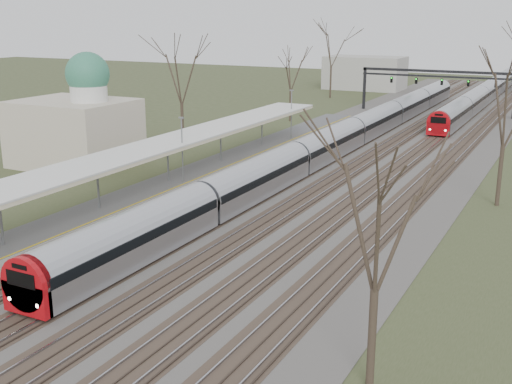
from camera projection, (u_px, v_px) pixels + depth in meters
track_bed at (368, 154)px, 63.52m from camera, size 24.00×160.00×0.22m
platform at (193, 177)px, 52.51m from camera, size 3.50×69.00×1.00m
canopy at (159, 146)px, 47.72m from camera, size 4.10×50.00×3.11m
dome_building at (76, 126)px, 57.66m from camera, size 10.00×8.00×10.30m
signal_gantry at (437, 79)px, 87.91m from camera, size 21.00×0.59×6.08m
tree_west_far at (181, 71)px, 63.00m from camera, size 5.50×5.50×11.33m
tree_east_near at (378, 221)px, 21.89m from camera, size 4.50×4.50×9.27m
tree_east_far at (507, 106)px, 44.39m from camera, size 5.00×5.00×10.30m
train_near at (352, 132)px, 67.01m from camera, size 2.62×90.21×3.05m
train_far at (487, 91)px, 103.41m from camera, size 2.62×75.21×3.05m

